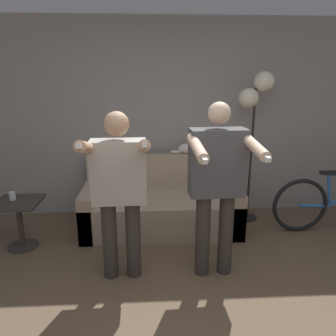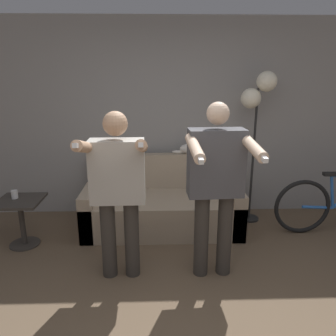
{
  "view_description": "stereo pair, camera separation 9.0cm",
  "coord_description": "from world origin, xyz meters",
  "px_view_note": "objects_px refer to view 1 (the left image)",
  "views": [
    {
      "loc": [
        -0.31,
        -1.93,
        1.89
      ],
      "look_at": [
        -0.12,
        1.38,
        0.94
      ],
      "focal_mm": 35.0,
      "sensor_mm": 36.0,
      "label": 1
    },
    {
      "loc": [
        -0.22,
        -1.93,
        1.89
      ],
      "look_at": [
        -0.12,
        1.38,
        0.94
      ],
      "focal_mm": 35.0,
      "sensor_mm": 36.0,
      "label": 2
    }
  ],
  "objects_px": {
    "side_table": "(19,214)",
    "cat": "(192,148)",
    "couch": "(161,206)",
    "person_right": "(217,179)",
    "person_left": "(119,185)",
    "floor_lamp": "(256,99)",
    "cup": "(12,196)"
  },
  "relations": [
    {
      "from": "person_left",
      "to": "side_table",
      "type": "bearing_deg",
      "value": 150.36
    },
    {
      "from": "couch",
      "to": "person_right",
      "type": "distance_m",
      "value": 1.36
    },
    {
      "from": "person_left",
      "to": "side_table",
      "type": "height_order",
      "value": "person_left"
    },
    {
      "from": "person_right",
      "to": "cup",
      "type": "xyz_separation_m",
      "value": [
        -2.13,
        0.68,
        -0.37
      ]
    },
    {
      "from": "couch",
      "to": "person_right",
      "type": "xyz_separation_m",
      "value": [
        0.47,
        -1.07,
        0.69
      ]
    },
    {
      "from": "floor_lamp",
      "to": "cup",
      "type": "distance_m",
      "value": 3.06
    },
    {
      "from": "person_right",
      "to": "cat",
      "type": "distance_m",
      "value": 1.39
    },
    {
      "from": "floor_lamp",
      "to": "side_table",
      "type": "height_order",
      "value": "floor_lamp"
    },
    {
      "from": "couch",
      "to": "cat",
      "type": "relative_size",
      "value": 4.14
    },
    {
      "from": "person_right",
      "to": "cat",
      "type": "xyz_separation_m",
      "value": [
        -0.05,
        1.39,
        -0.01
      ]
    },
    {
      "from": "couch",
      "to": "person_left",
      "type": "relative_size",
      "value": 1.21
    },
    {
      "from": "couch",
      "to": "cup",
      "type": "relative_size",
      "value": 20.76
    },
    {
      "from": "floor_lamp",
      "to": "cup",
      "type": "bearing_deg",
      "value": -168.72
    },
    {
      "from": "side_table",
      "to": "person_right",
      "type": "bearing_deg",
      "value": -17.11
    },
    {
      "from": "person_left",
      "to": "couch",
      "type": "bearing_deg",
      "value": 67.41
    },
    {
      "from": "couch",
      "to": "cat",
      "type": "height_order",
      "value": "cat"
    },
    {
      "from": "person_right",
      "to": "floor_lamp",
      "type": "relative_size",
      "value": 0.86
    },
    {
      "from": "side_table",
      "to": "cat",
      "type": "bearing_deg",
      "value": 20.61
    },
    {
      "from": "cat",
      "to": "person_right",
      "type": "bearing_deg",
      "value": -87.95
    },
    {
      "from": "couch",
      "to": "cup",
      "type": "distance_m",
      "value": 1.73
    },
    {
      "from": "person_left",
      "to": "cup",
      "type": "height_order",
      "value": "person_left"
    },
    {
      "from": "cat",
      "to": "side_table",
      "type": "distance_m",
      "value": 2.22
    },
    {
      "from": "person_right",
      "to": "cup",
      "type": "distance_m",
      "value": 2.27
    },
    {
      "from": "person_left",
      "to": "cat",
      "type": "bearing_deg",
      "value": 57.76
    },
    {
      "from": "person_right",
      "to": "cat",
      "type": "bearing_deg",
      "value": 88.92
    },
    {
      "from": "cat",
      "to": "cup",
      "type": "xyz_separation_m",
      "value": [
        -2.08,
        -0.71,
        -0.36
      ]
    },
    {
      "from": "couch",
      "to": "cat",
      "type": "distance_m",
      "value": 0.86
    },
    {
      "from": "person_left",
      "to": "cat",
      "type": "distance_m",
      "value": 1.62
    },
    {
      "from": "cat",
      "to": "floor_lamp",
      "type": "relative_size",
      "value": 0.24
    },
    {
      "from": "floor_lamp",
      "to": "cup",
      "type": "xyz_separation_m",
      "value": [
        -2.84,
        -0.57,
        -1.0
      ]
    },
    {
      "from": "person_left",
      "to": "cat",
      "type": "xyz_separation_m",
      "value": [
        0.83,
        1.39,
        0.03
      ]
    },
    {
      "from": "person_right",
      "to": "cup",
      "type": "height_order",
      "value": "person_right"
    }
  ]
}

